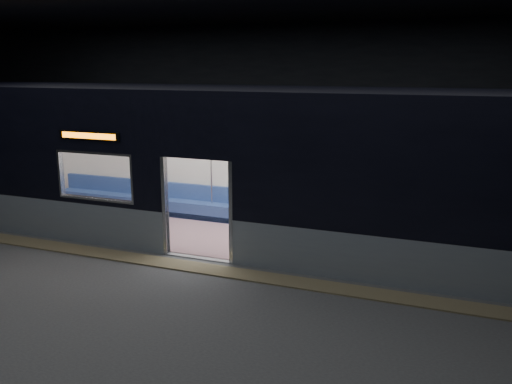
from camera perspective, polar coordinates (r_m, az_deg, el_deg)
The scene contains 7 objects.
station_floor at distance 10.25m, azimuth -8.76°, elevation -8.85°, with size 24.00×14.00×0.01m, color #47494C.
station_envelope at distance 9.51m, azimuth -9.55°, elevation 12.11°, with size 24.00×14.00×5.00m.
tactile_strip at distance 10.68m, azimuth -7.28°, elevation -7.74°, with size 22.80×0.50×0.03m, color #8C7F59.
metro_car at distance 11.93m, azimuth -2.97°, elevation 3.69°, with size 18.00×3.04×3.35m.
passenger at distance 12.44m, azimuth 7.39°, elevation -0.96°, with size 0.39×0.68×1.36m.
handbag at distance 12.25m, azimuth 7.28°, elevation -1.75°, with size 0.28×0.24×0.14m, color black.
transit_map at distance 12.25m, azimuth 21.65°, elevation 1.34°, with size 1.05×0.03×0.69m, color white.
Camera 1 is at (4.86, -8.17, 3.82)m, focal length 38.00 mm.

